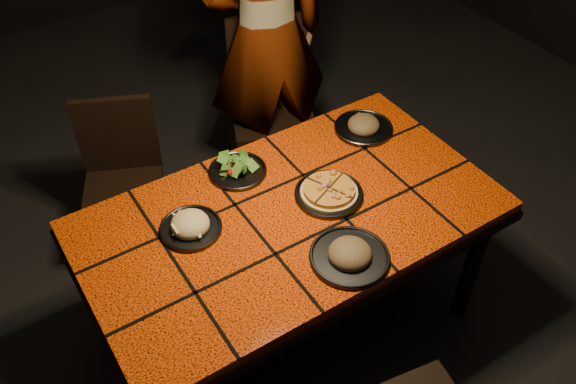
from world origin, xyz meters
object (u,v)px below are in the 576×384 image
dining_table (290,226)px  chair_far_left (122,170)px  diner (266,37)px  plate_pizza (329,193)px  chair_far_right (271,94)px  plate_pasta (190,226)px

dining_table → chair_far_left: (-0.38, 0.91, -0.20)m
diner → chair_far_left: bearing=10.4°
chair_far_left → plate_pizza: chair_far_left is taller
chair_far_left → chair_far_right: size_ratio=0.87×
chair_far_left → plate_pasta: bearing=-64.0°
dining_table → chair_far_right: chair_far_right is taller
dining_table → plate_pasta: bearing=161.3°
diner → plate_pasta: (-0.84, -0.83, -0.14)m
plate_pizza → plate_pasta: 0.56m
chair_far_left → diner: bearing=27.2°
chair_far_right → plate_pizza: bearing=-83.9°
dining_table → plate_pasta: plate_pasta is taller
plate_pasta → diner: bearing=44.8°
chair_far_right → diner: 0.37m
plate_pizza → dining_table: bearing=178.1°
dining_table → plate_pizza: bearing=-1.9°
plate_pizza → plate_pasta: (-0.54, 0.13, 0.00)m
chair_far_left → plate_pizza: (0.56, -0.92, 0.30)m
plate_pasta → plate_pizza: bearing=-13.4°
plate_pizza → plate_pasta: plate_pasta is taller
chair_far_right → diner: size_ratio=0.52×
dining_table → diner: diner is taller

